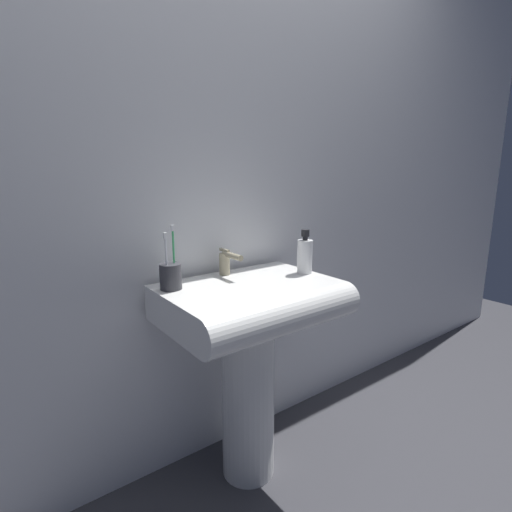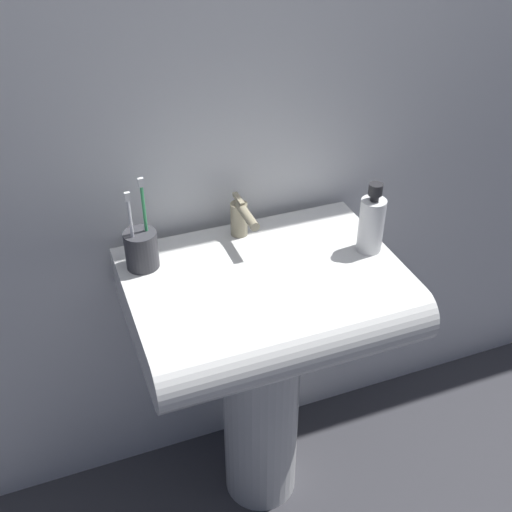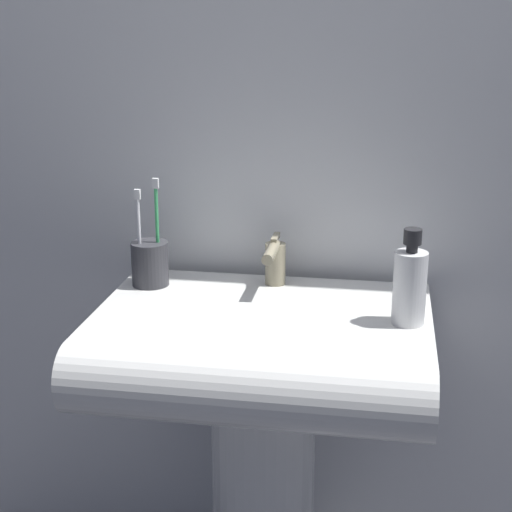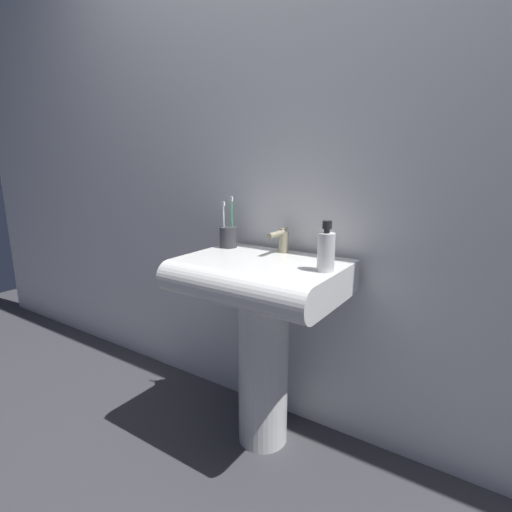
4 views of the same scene
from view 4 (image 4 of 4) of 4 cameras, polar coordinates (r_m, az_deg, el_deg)
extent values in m
plane|color=#38383D|center=(1.88, 0.97, -24.51)|extent=(6.00, 6.00, 0.00)
cube|color=white|center=(1.69, 5.82, 14.96)|extent=(5.00, 0.05, 2.40)
cylinder|color=white|center=(1.69, 1.01, -15.67)|extent=(0.20, 0.20, 0.66)
cube|color=white|center=(1.54, 1.07, -2.79)|extent=(0.62, 0.40, 0.13)
cylinder|color=white|center=(1.38, -3.45, -4.72)|extent=(0.62, 0.13, 0.13)
cylinder|color=tan|center=(1.64, 4.01, 1.97)|extent=(0.04, 0.04, 0.09)
cylinder|color=tan|center=(1.58, 3.02, 3.15)|extent=(0.02, 0.11, 0.02)
cube|color=tan|center=(1.63, 4.04, 3.85)|extent=(0.01, 0.06, 0.01)
cylinder|color=#38383D|center=(1.74, -3.97, 2.70)|extent=(0.07, 0.07, 0.09)
cylinder|color=white|center=(1.73, -4.64, 4.44)|extent=(0.01, 0.01, 0.17)
cube|color=white|center=(1.72, -4.69, 7.46)|extent=(0.01, 0.01, 0.02)
cylinder|color=#3FB266|center=(1.72, -3.49, 4.74)|extent=(0.01, 0.01, 0.19)
cube|color=white|center=(1.71, -3.54, 8.13)|extent=(0.01, 0.01, 0.02)
cylinder|color=white|center=(1.37, 9.97, 0.52)|extent=(0.06, 0.06, 0.13)
cylinder|color=#262628|center=(1.36, 10.10, 3.56)|extent=(0.02, 0.02, 0.01)
cylinder|color=#262628|center=(1.35, 10.13, 4.44)|extent=(0.03, 0.03, 0.03)
camera|label=1|loc=(1.61, -52.91, 9.80)|focal=28.00mm
camera|label=2|loc=(1.33, -54.27, 30.08)|focal=45.00mm
camera|label=3|loc=(0.62, -70.13, 20.54)|focal=55.00mm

